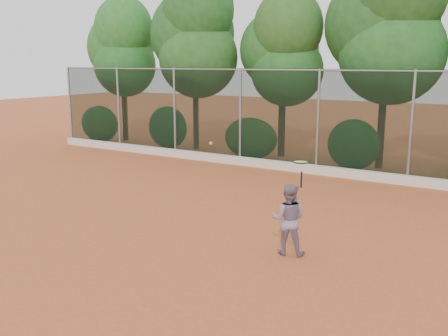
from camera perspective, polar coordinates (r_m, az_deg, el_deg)
The scene contains 7 objects.
ground at distance 11.33m, azimuth -2.67°, elevation -7.09°, with size 80.00×80.00×0.00m, color #C05A2D.
concrete_curb at distance 17.16m, azimuth 10.25°, elevation -0.16°, with size 24.00×0.20×0.30m, color silver.
tennis_player at distance 9.84m, azimuth 7.37°, elevation -5.83°, with size 0.69×0.54×1.42m, color gray.
chainlink_fence at distance 17.05m, azimuth 10.69°, elevation 5.57°, with size 24.09×0.09×3.50m.
foliage_backdrop at distance 19.01m, azimuth 11.63°, elevation 13.86°, with size 23.70×3.63×7.55m.
tennis_racket at distance 9.38m, azimuth 8.76°, elevation 0.44°, with size 0.38×0.38×0.52m.
tennis_ball_in_flight at distance 11.04m, azimuth -1.51°, elevation 2.85°, with size 0.07×0.07×0.07m.
Camera 1 is at (6.06, -8.83, 3.70)m, focal length 40.00 mm.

